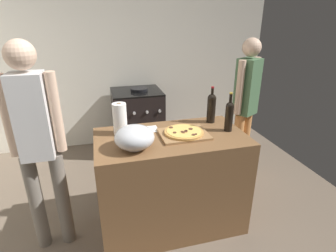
% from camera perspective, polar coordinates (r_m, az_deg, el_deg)
% --- Properties ---
extents(ground_plane, '(4.45, 3.28, 0.02)m').
position_cam_1_polar(ground_plane, '(3.17, -6.58, -13.23)').
color(ground_plane, '#6B5B4C').
extents(kitchen_wall_rear, '(4.45, 0.10, 2.60)m').
position_cam_1_polar(kitchen_wall_rear, '(4.01, -10.57, 14.42)').
color(kitchen_wall_rear, silver).
rests_on(kitchen_wall_rear, ground_plane).
extents(counter, '(1.26, 0.69, 0.90)m').
position_cam_1_polar(counter, '(2.46, 0.61, -11.66)').
color(counter, brown).
rests_on(counter, ground_plane).
extents(cutting_board, '(0.40, 0.32, 0.02)m').
position_cam_1_polar(cutting_board, '(2.26, 3.39, -1.74)').
color(cutting_board, '#9E7247').
rests_on(cutting_board, counter).
extents(pizza, '(0.33, 0.33, 0.03)m').
position_cam_1_polar(pizza, '(2.25, 3.41, -1.25)').
color(pizza, tan).
rests_on(pizza, cutting_board).
extents(mixing_bowl, '(0.30, 0.30, 0.18)m').
position_cam_1_polar(mixing_bowl, '(2.01, -7.16, -2.43)').
color(mixing_bowl, '#B2B2B7').
rests_on(mixing_bowl, counter).
extents(paper_towel_roll, '(0.12, 0.12, 0.27)m').
position_cam_1_polar(paper_towel_roll, '(2.27, -10.23, 1.48)').
color(paper_towel_roll, white).
rests_on(paper_towel_roll, counter).
extents(wine_bottle_dark, '(0.07, 0.07, 0.34)m').
position_cam_1_polar(wine_bottle_dark, '(2.35, 12.92, 2.33)').
color(wine_bottle_dark, black).
rests_on(wine_bottle_dark, counter).
extents(wine_bottle_amber, '(0.08, 0.08, 0.34)m').
position_cam_1_polar(wine_bottle_amber, '(2.52, 9.24, 4.05)').
color(wine_bottle_amber, black).
rests_on(wine_bottle_amber, counter).
extents(recipe_sheet, '(0.21, 0.15, 0.00)m').
position_cam_1_polar(recipe_sheet, '(2.37, -4.69, -0.78)').
color(recipe_sheet, white).
rests_on(recipe_sheet, counter).
extents(stove, '(0.67, 0.63, 0.92)m').
position_cam_1_polar(stove, '(3.85, -6.48, 1.14)').
color(stove, black).
rests_on(stove, ground_plane).
extents(person_in_stripes, '(0.40, 0.20, 1.70)m').
position_cam_1_polar(person_in_stripes, '(2.20, -26.14, -2.49)').
color(person_in_stripes, slate).
rests_on(person_in_stripes, ground_plane).
extents(person_in_red, '(0.34, 0.28, 1.63)m').
position_cam_1_polar(person_in_red, '(3.11, 16.19, 4.82)').
color(person_in_red, '#D88C4C').
rests_on(person_in_red, ground_plane).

